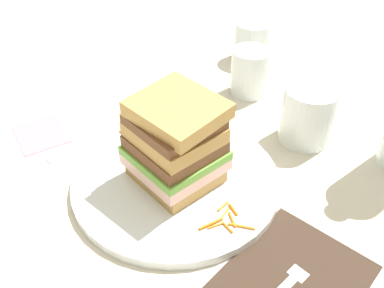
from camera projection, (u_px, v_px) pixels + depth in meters
The scene contains 22 objects.
ground_plane at pixel (196, 178), 0.60m from camera, with size 3.00×3.00×0.00m, color beige.
main_plate at pixel (176, 180), 0.58m from camera, with size 0.28×0.28×0.01m, color white.
sandwich at pixel (175, 143), 0.54m from camera, with size 0.11×0.11×0.12m.
carrot_shred_0 at pixel (132, 139), 0.64m from camera, with size 0.00×0.00×0.03m, color orange.
carrot_shred_1 at pixel (150, 142), 0.63m from camera, with size 0.00×0.00×0.03m, color orange.
carrot_shred_2 at pixel (134, 146), 0.63m from camera, with size 0.00×0.00×0.02m, color orange.
carrot_shred_3 at pixel (143, 138), 0.64m from camera, with size 0.00×0.00×0.02m, color orange.
carrot_shred_4 at pixel (126, 135), 0.65m from camera, with size 0.00×0.00×0.03m, color orange.
carrot_shred_5 at pixel (241, 226), 0.51m from camera, with size 0.00×0.00×0.03m, color orange.
carrot_shred_6 at pixel (211, 224), 0.51m from camera, with size 0.00×0.00×0.03m, color orange.
carrot_shred_7 at pixel (224, 214), 0.52m from camera, with size 0.00×0.00×0.02m, color orange.
carrot_shred_8 at pixel (232, 220), 0.52m from camera, with size 0.00×0.00×0.02m, color orange.
carrot_shred_9 at pixel (233, 209), 0.53m from camera, with size 0.00×0.00×0.02m, color orange.
carrot_shred_10 at pixel (223, 206), 0.53m from camera, with size 0.00×0.00×0.02m, color orange.
carrot_shred_11 at pixel (228, 227), 0.51m from camera, with size 0.00×0.00×0.02m, color orange.
carrot_shred_12 at pixel (215, 226), 0.51m from camera, with size 0.00×0.00×0.02m, color orange.
napkin_dark at pixel (294, 278), 0.47m from camera, with size 0.13×0.16×0.00m, color #38281E.
knife at pixel (101, 134), 0.67m from camera, with size 0.02×0.20×0.00m.
juice_glass at pixel (307, 118), 0.64m from camera, with size 0.08×0.08×0.09m.
empty_tumbler_0 at pixel (252, 41), 0.85m from camera, with size 0.07×0.07×0.08m, color silver.
empty_tumbler_1 at pixel (250, 72), 0.75m from camera, with size 0.07×0.07×0.08m, color silver.
napkin_pink at pixel (41, 134), 0.67m from camera, with size 0.09×0.07×0.00m, color pink.
Camera 1 is at (0.31, -0.31, 0.41)m, focal length 40.28 mm.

